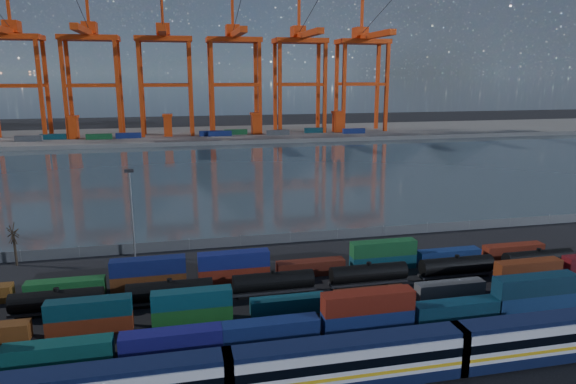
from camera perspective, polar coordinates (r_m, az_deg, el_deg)
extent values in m
plane|color=black|center=(78.80, 4.81, -11.99)|extent=(700.00, 700.00, 0.00)
plane|color=#334149|center=(177.55, -5.22, 2.21)|extent=(700.00, 700.00, 0.00)
cube|color=#514F4C|center=(280.76, -7.98, 6.34)|extent=(700.00, 70.00, 2.00)
cone|color=#1E2630|center=(1694.16, -5.13, 19.70)|extent=(1040.00, 1040.00, 460.00)
cone|color=#1E2630|center=(1786.99, 8.39, 17.98)|extent=(960.00, 960.00, 380.00)
cone|color=#1E2630|center=(1933.92, 18.48, 15.89)|extent=(840.00, 840.00, 300.00)
cube|color=#0D1533|center=(55.33, -20.99, -18.11)|extent=(27.02, 2.92, 0.54)
cube|color=silver|center=(58.38, 6.79, -18.17)|extent=(27.02, 3.24, 4.11)
cube|color=#0D1533|center=(59.52, 6.73, -19.95)|extent=(27.02, 3.31, 1.30)
cube|color=#0D1533|center=(57.21, 6.85, -16.17)|extent=(27.02, 2.92, 0.54)
cube|color=gold|center=(58.83, 6.76, -18.89)|extent=(27.04, 3.34, 0.39)
cube|color=black|center=(58.16, 6.80, -17.80)|extent=(27.04, 3.34, 1.08)
cube|color=black|center=(63.20, 15.31, -18.85)|extent=(3.24, 2.16, 0.76)
cube|color=silver|center=(70.51, 27.82, -13.90)|extent=(27.02, 3.24, 4.11)
cube|color=#0D1533|center=(71.46, 27.63, -15.45)|extent=(27.02, 3.31, 1.30)
cube|color=#0D1533|center=(69.55, 28.03, -12.18)|extent=(27.02, 2.92, 0.54)
cube|color=gold|center=(70.88, 27.75, -14.52)|extent=(27.04, 3.34, 0.39)
cube|color=black|center=(70.32, 27.86, -13.58)|extent=(27.04, 3.34, 1.08)
cube|color=black|center=(66.49, 21.00, -17.58)|extent=(3.24, 2.16, 0.76)
cube|color=#0C413F|center=(68.50, -24.18, -16.00)|extent=(12.38, 2.52, 2.68)
cube|color=navy|center=(66.93, -12.84, -15.82)|extent=(12.38, 2.52, 2.68)
cube|color=navy|center=(67.76, -1.92, -15.10)|extent=(12.38, 2.52, 2.68)
cube|color=navy|center=(71.00, 8.81, -13.86)|extent=(12.38, 2.52, 2.68)
cube|color=maroon|center=(69.84, 8.89, -11.90)|extent=(12.38, 2.52, 2.68)
cube|color=#0D3046|center=(76.36, 18.19, -12.38)|extent=(12.38, 2.52, 2.68)
cube|color=navy|center=(82.92, 25.60, -10.97)|extent=(12.38, 2.52, 2.68)
cube|color=#0B273B|center=(81.92, 25.79, -9.25)|extent=(12.38, 2.52, 2.68)
cube|color=#5D200E|center=(74.24, -21.12, -13.53)|extent=(10.83, 2.20, 2.35)
cube|color=#0B2F3A|center=(73.25, -21.27, -11.88)|extent=(10.83, 2.20, 2.35)
cube|color=#15501A|center=(73.25, -10.56, -13.20)|extent=(10.83, 2.20, 2.35)
cube|color=#0D3B47|center=(72.25, -10.63, -11.53)|extent=(10.83, 2.20, 2.35)
cube|color=#0D3948|center=(74.67, 0.04, -12.43)|extent=(10.83, 2.20, 2.35)
cube|color=#591F11|center=(78.04, 9.13, -11.43)|extent=(10.83, 2.20, 2.35)
cube|color=#46484C|center=(83.37, 17.54, -10.25)|extent=(10.83, 2.20, 2.35)
cube|color=navy|center=(90.51, 24.99, -9.02)|extent=(10.83, 2.20, 2.35)
cube|color=#63250E|center=(89.71, 25.14, -7.62)|extent=(10.83, 2.20, 2.35)
cube|color=#165423|center=(86.86, -23.48, -9.73)|extent=(11.58, 2.36, 2.51)
cube|color=#552A11|center=(85.23, -15.18, -9.51)|extent=(11.58, 2.36, 2.51)
cube|color=#0F184E|center=(84.31, -15.28, -7.93)|extent=(11.58, 2.36, 2.51)
cube|color=maroon|center=(85.48, -6.01, -9.03)|extent=(11.58, 2.36, 2.51)
cube|color=navy|center=(84.57, -6.05, -7.46)|extent=(11.58, 2.36, 2.51)
cube|color=#511A10|center=(87.69, 2.53, -8.39)|extent=(11.58, 2.36, 2.51)
cube|color=#0E3B4B|center=(91.73, 10.49, -7.61)|extent=(11.58, 2.36, 2.51)
cube|color=#165327|center=(90.89, 10.56, -6.13)|extent=(11.58, 2.36, 2.51)
cube|color=navy|center=(97.16, 17.41, -6.82)|extent=(11.58, 2.36, 2.51)
cube|color=maroon|center=(104.15, 23.75, -6.01)|extent=(11.58, 2.36, 2.51)
cylinder|color=black|center=(80.58, -24.27, -10.87)|extent=(12.45, 2.78, 2.78)
cylinder|color=black|center=(80.01, -24.37, -9.86)|extent=(0.77, 0.77, 0.48)
cube|color=black|center=(81.19, -24.16, -11.86)|extent=(12.93, 1.92, 0.38)
cube|color=black|center=(82.37, -27.14, -12.10)|extent=(2.39, 1.72, 0.57)
cube|color=black|center=(80.53, -21.07, -12.07)|extent=(2.39, 1.72, 0.57)
cylinder|color=black|center=(78.71, -12.99, -10.57)|extent=(12.45, 2.78, 2.78)
cylinder|color=black|center=(78.12, -13.05, -9.54)|extent=(0.77, 0.77, 0.48)
cube|color=black|center=(79.33, -12.93, -11.58)|extent=(12.93, 1.92, 0.38)
cube|color=black|center=(79.71, -16.08, -11.96)|extent=(2.39, 1.72, 0.57)
cube|color=black|center=(79.50, -9.75, -11.68)|extent=(2.39, 1.72, 0.57)
cylinder|color=black|center=(79.86, -1.64, -9.86)|extent=(12.45, 2.78, 2.78)
cylinder|color=black|center=(79.28, -1.65, -8.84)|extent=(0.77, 0.77, 0.48)
cube|color=black|center=(80.47, -1.63, -10.87)|extent=(12.93, 1.92, 0.38)
cube|color=black|center=(80.01, -4.73, -11.36)|extent=(2.39, 1.72, 0.57)
cube|color=black|center=(81.47, 1.40, -10.85)|extent=(2.39, 1.72, 0.57)
cylinder|color=black|center=(83.91, 8.94, -8.86)|extent=(12.45, 2.78, 2.78)
cylinder|color=black|center=(83.35, 8.98, -7.88)|extent=(0.77, 0.77, 0.48)
cube|color=black|center=(84.49, 8.90, -9.83)|extent=(12.93, 1.92, 0.38)
cube|color=black|center=(83.25, 6.08, -10.38)|extent=(2.39, 1.72, 0.57)
cube|color=black|center=(86.22, 11.60, -9.74)|extent=(2.39, 1.72, 0.57)
cylinder|color=black|center=(90.46, 18.21, -7.73)|extent=(12.45, 2.78, 2.78)
cylinder|color=black|center=(89.95, 18.28, -6.82)|extent=(0.77, 0.77, 0.48)
cube|color=black|center=(91.00, 18.15, -8.63)|extent=(12.93, 1.92, 0.38)
cube|color=black|center=(89.11, 15.71, -9.20)|extent=(2.39, 1.72, 0.57)
cube|color=black|center=(93.33, 20.44, -8.52)|extent=(2.39, 1.72, 0.57)
cylinder|color=black|center=(99.03, 26.02, -6.62)|extent=(12.45, 2.78, 2.78)
cylinder|color=black|center=(98.56, 26.11, -5.78)|extent=(0.77, 0.77, 0.48)
cube|color=black|center=(99.53, 25.93, -7.45)|extent=(12.93, 1.92, 0.38)
cube|color=black|center=(97.11, 23.89, -7.99)|extent=(2.39, 1.72, 0.57)
cube|color=black|center=(102.31, 27.83, -7.34)|extent=(2.39, 1.72, 0.57)
cube|color=#595B5E|center=(103.62, 0.24, -5.10)|extent=(160.00, 0.06, 2.00)
cylinder|color=slate|center=(105.21, -27.57, -6.30)|extent=(0.12, 0.12, 2.20)
cylinder|color=slate|center=(102.97, -22.17, -6.17)|extent=(0.12, 0.12, 2.20)
cylinder|color=slate|center=(101.66, -16.59, -5.97)|extent=(0.12, 0.12, 2.20)
cylinder|color=slate|center=(101.33, -10.92, -5.71)|extent=(0.12, 0.12, 2.20)
cylinder|color=slate|center=(101.98, -5.28, -5.40)|extent=(0.12, 0.12, 2.20)
cylinder|color=slate|center=(103.59, 0.24, -5.05)|extent=(0.12, 0.12, 2.20)
cylinder|color=slate|center=(106.13, 5.53, -4.66)|extent=(0.12, 0.12, 2.20)
cylinder|color=slate|center=(109.53, 10.53, -4.26)|extent=(0.12, 0.12, 2.20)
cylinder|color=slate|center=(113.70, 15.19, -3.86)|extent=(0.12, 0.12, 2.20)
cylinder|color=slate|center=(118.58, 19.49, -3.46)|extent=(0.12, 0.12, 2.20)
cylinder|color=slate|center=(124.07, 23.43, -3.08)|extent=(0.12, 0.12, 2.20)
cylinder|color=slate|center=(130.10, 27.01, -2.73)|extent=(0.12, 0.12, 2.20)
cylinder|color=black|center=(103.04, -28.05, -5.71)|extent=(0.42, 0.42, 5.74)
cylinder|color=black|center=(102.36, -28.19, -4.44)|extent=(1.54, 1.57, 2.83)
cylinder|color=black|center=(102.30, -28.21, -4.33)|extent=(1.51, 1.48, 2.30)
cylinder|color=black|center=(102.25, -28.22, -4.22)|extent=(1.47, 1.50, 3.22)
cylinder|color=black|center=(102.19, -28.23, -4.12)|extent=(1.29, 1.71, 2.00)
cylinder|color=black|center=(102.14, -28.24, -4.01)|extent=(2.05, 0.36, 1.50)
cylinder|color=black|center=(102.09, -28.25, -3.90)|extent=(2.01, 0.30, 1.71)
cylinder|color=black|center=(102.03, -28.27, -3.79)|extent=(0.35, 2.01, 2.50)
cylinder|color=slate|center=(97.76, -16.93, -2.52)|extent=(0.36, 0.36, 16.00)
cube|color=black|center=(95.95, -17.25, 2.26)|extent=(1.60, 0.40, 0.60)
cube|color=red|center=(273.47, -25.78, 10.05)|extent=(1.77, 1.77, 49.88)
cube|color=red|center=(286.44, -25.19, 10.19)|extent=(1.77, 1.77, 49.88)
cube|color=red|center=(276.39, -28.33, 10.33)|extent=(24.38, 1.55, 1.55)
cube|color=red|center=(289.23, -27.63, 10.46)|extent=(24.38, 1.55, 1.55)
cube|color=red|center=(283.22, -28.47, 14.91)|extent=(27.71, 15.52, 2.44)
cube|color=red|center=(270.57, -29.29, 15.46)|extent=(3.33, 53.20, 2.77)
cube|color=red|center=(287.83, -28.34, 15.87)|extent=(6.65, 8.87, 5.54)
cube|color=red|center=(286.44, -28.64, 17.54)|extent=(1.33, 1.33, 17.73)
cube|color=red|center=(271.29, -23.57, 10.24)|extent=(1.77, 1.77, 49.88)
cube|color=red|center=(284.36, -23.07, 10.37)|extent=(1.77, 1.77, 49.88)
cube|color=red|center=(267.82, -18.37, 10.63)|extent=(1.77, 1.77, 49.88)
cube|color=red|center=(281.05, -18.10, 10.74)|extent=(1.77, 1.77, 49.88)
cube|color=red|center=(269.22, -21.03, 10.98)|extent=(24.38, 1.55, 1.55)
cube|color=red|center=(282.38, -20.64, 11.07)|extent=(24.38, 1.55, 1.55)
cube|color=red|center=(276.23, -21.22, 15.67)|extent=(27.71, 15.52, 2.44)
cube|color=red|center=(263.24, -21.70, 16.28)|extent=(3.33, 53.20, 2.77)
cube|color=red|center=(280.95, -21.17, 16.63)|extent=(6.65, 8.87, 5.54)
cube|color=red|center=(279.53, -21.39, 18.36)|extent=(1.33, 1.33, 17.73)
cylinder|color=black|center=(261.29, -21.94, 18.01)|extent=(0.27, 45.62, 15.05)
cube|color=red|center=(266.99, -16.06, 10.78)|extent=(1.77, 1.77, 49.88)
cube|color=red|center=(280.26, -15.91, 10.88)|extent=(1.77, 1.77, 49.88)
cube|color=red|center=(266.68, -10.74, 11.05)|extent=(1.77, 1.77, 49.88)
cube|color=red|center=(279.96, -10.83, 11.13)|extent=(1.77, 1.77, 49.88)
cube|color=red|center=(266.49, -13.43, 11.46)|extent=(24.38, 1.55, 1.55)
cube|color=red|center=(279.78, -13.40, 11.53)|extent=(24.38, 1.55, 1.55)
cube|color=red|center=(273.57, -13.67, 16.19)|extent=(27.71, 15.52, 2.44)
cube|color=red|center=(260.45, -13.75, 16.85)|extent=(3.33, 53.20, 2.77)
cube|color=red|center=(278.34, -13.71, 17.16)|extent=(6.65, 8.87, 5.54)
cube|color=red|center=(276.90, -13.82, 18.91)|extent=(1.33, 1.33, 17.73)
cylinder|color=black|center=(258.48, -13.85, 18.61)|extent=(0.27, 45.62, 15.05)
cube|color=red|center=(267.24, -8.42, 11.14)|extent=(1.77, 1.77, 49.88)
cube|color=red|center=(280.50, -8.62, 11.22)|extent=(1.77, 1.77, 49.88)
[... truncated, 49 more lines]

